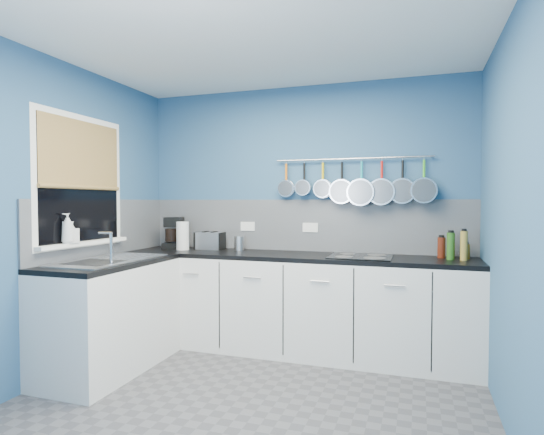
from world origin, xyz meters
The scene contains 41 objects.
floor centered at (0.00, 0.00, -0.01)m, with size 3.20×3.00×0.02m, color #47474C.
ceiling centered at (0.00, 0.00, 2.51)m, with size 3.20×3.00×0.02m, color white.
wall_back centered at (0.00, 1.51, 1.25)m, with size 3.20×0.02×2.50m, color #2D547B.
wall_front centered at (0.00, -1.51, 1.25)m, with size 3.20×0.02×2.50m, color #2D547B.
wall_left centered at (-1.61, 0.00, 1.25)m, with size 0.02×3.00×2.50m, color #2D547B.
wall_right centered at (1.61, 0.00, 1.25)m, with size 0.02×3.00×2.50m, color #2D547B.
backsplash_back centered at (0.00, 1.49, 1.15)m, with size 3.20×0.02×0.50m, color slate.
backsplash_left centered at (-1.59, 0.60, 1.15)m, with size 0.02×1.80×0.50m, color slate.
cabinet_run_back centered at (0.00, 1.20, 0.43)m, with size 3.20×0.60×0.86m, color silver.
worktop_back centered at (0.00, 1.20, 0.88)m, with size 3.20×0.60×0.04m, color black.
cabinet_run_left centered at (-1.30, 0.30, 0.43)m, with size 0.60×1.20×0.86m, color silver.
worktop_left centered at (-1.30, 0.30, 0.88)m, with size 0.60×1.20×0.04m, color black.
window_frame centered at (-1.58, 0.30, 1.55)m, with size 0.01×1.00×1.10m, color white.
window_glass centered at (-1.57, 0.30, 1.55)m, with size 0.01×0.90×1.00m, color black.
bamboo_blind centered at (-1.56, 0.30, 1.77)m, with size 0.01×0.90×0.55m, color #99714C.
window_sill centered at (-1.55, 0.30, 1.04)m, with size 0.10×0.98×0.03m, color white.
sink_unit centered at (-1.30, 0.30, 0.90)m, with size 0.50×0.95×0.01m, color silver.
mixer_tap centered at (-1.14, 0.12, 1.03)m, with size 0.12×0.08×0.26m, color silver, non-canonical shape.
socket_left centered at (-0.55, 1.48, 1.13)m, with size 0.15×0.01×0.09m, color white.
socket_right centered at (0.10, 1.48, 1.13)m, with size 0.15×0.01×0.09m, color white.
pot_rail centered at (0.50, 1.45, 1.78)m, with size 0.02×0.02×1.45m, color silver.
soap_bottle_a centered at (-1.53, 0.10, 1.17)m, with size 0.09×0.09×0.24m, color white.
soap_bottle_b centered at (-1.53, 0.14, 1.14)m, with size 0.08×0.08×0.17m, color white.
paper_towel centered at (-1.13, 1.19, 1.04)m, with size 0.12×0.12×0.28m, color white.
coffee_maker centered at (-1.30, 1.28, 1.06)m, with size 0.18×0.20×0.32m, color black, non-canonical shape.
toaster centered at (-0.90, 1.33, 0.99)m, with size 0.27×0.15×0.17m, color silver.
canister centered at (-0.58, 1.33, 0.97)m, with size 0.10×0.10×0.14m, color silver.
hob centered at (0.62, 1.15, 0.91)m, with size 0.53×0.46×0.01m, color black.
pan_0 centered at (-0.13, 1.44, 1.60)m, with size 0.16×0.05×0.35m, color silver, non-canonical shape.
pan_1 centered at (0.05, 1.44, 1.61)m, with size 0.15×0.10×0.34m, color silver, non-canonical shape.
pan_2 centered at (0.23, 1.44, 1.60)m, with size 0.17×0.06×0.36m, color silver, non-canonical shape.
pan_3 centered at (0.41, 1.44, 1.57)m, with size 0.23×0.07×0.42m, color silver, non-canonical shape.
pan_4 centered at (0.59, 1.44, 1.56)m, with size 0.25×0.12×0.44m, color silver, non-canonical shape.
pan_5 centered at (0.77, 1.44, 1.56)m, with size 0.24×0.10×0.43m, color silver, non-canonical shape.
pan_6 centered at (0.95, 1.44, 1.57)m, with size 0.23×0.07×0.42m, color silver, non-canonical shape.
pan_7 centered at (1.14, 1.44, 1.57)m, with size 0.23×0.13×0.42m, color silver, non-canonical shape.
condiment_0 centered at (1.47, 1.32, 0.96)m, with size 0.07×0.07×0.12m, color #8C5914.
condiment_1 centered at (1.36, 1.34, 1.01)m, with size 0.06×0.06×0.21m, color #3F721E.
condiment_2 centered at (1.28, 1.32, 0.99)m, with size 0.07×0.07×0.18m, color #4C190C.
condiment_3 centered at (1.45, 1.22, 1.02)m, with size 0.06×0.06×0.24m, color olive.
condiment_4 centered at (1.35, 1.23, 1.01)m, with size 0.06×0.06×0.22m, color #265919.
Camera 1 is at (1.09, -2.69, 1.38)m, focal length 29.16 mm.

